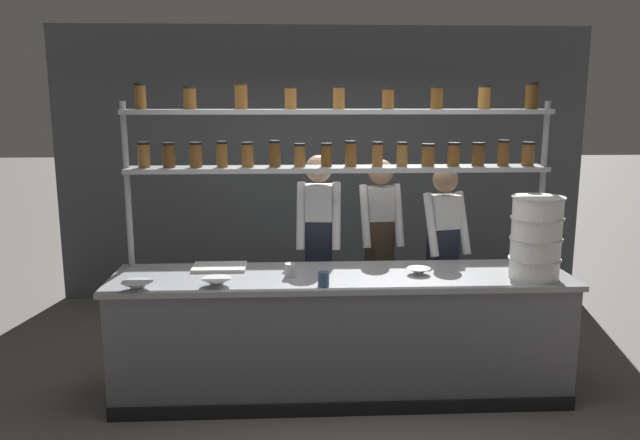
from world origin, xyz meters
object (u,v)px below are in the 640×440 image
Objects in this scene: container_stack at (536,238)px; prep_bowl_center_back at (137,286)px; prep_bowl_near_left at (216,282)px; prep_bowl_center_front at (419,271)px; spice_shelf_unit at (339,146)px; chef_right at (443,250)px; serving_cup_by_board at (324,279)px; serving_cup_front at (290,270)px; cutting_board at (220,267)px; chef_center at (380,242)px; chef_left at (319,243)px.

container_stack reaches higher than prep_bowl_center_back.
prep_bowl_near_left reaches higher than prep_bowl_center_front.
spice_shelf_unit is 5.45× the size of container_stack.
chef_right is at bearing 26.37° from prep_bowl_near_left.
spice_shelf_unit reaches higher than chef_right.
spice_shelf_unit is 1.57m from container_stack.
prep_bowl_center_back is at bearing -179.05° from serving_cup_by_board.
prep_bowl_center_front is at bearing 170.26° from container_stack.
prep_bowl_near_left is 2.07× the size of serving_cup_front.
container_stack is 3.44× the size of prep_bowl_center_front.
chef_right is at bearing 19.03° from spice_shelf_unit.
prep_bowl_center_front is at bearing 20.46° from serving_cup_by_board.
prep_bowl_near_left is 1.20× the size of prep_bowl_center_front.
serving_cup_by_board is at bearing 0.95° from prep_bowl_center_back.
container_stack is 2.32m from cutting_board.
prep_bowl_center_back is (-1.41, -0.64, -0.88)m from spice_shelf_unit.
prep_bowl_near_left is at bearing 176.92° from serving_cup_by_board.
prep_bowl_near_left is at bearing -171.09° from prep_bowl_center_front.
chef_right is (0.51, -0.20, -0.03)m from chef_center.
chef_right is 9.50× the size of prep_bowl_center_front.
prep_bowl_center_front is 0.94m from serving_cup_front.
prep_bowl_center_front is at bearing -130.74° from chef_right.
chef_center is 0.54m from chef_right.
chef_left reaches higher than serving_cup_by_board.
prep_bowl_center_front is (0.16, -0.86, -0.03)m from chef_center.
serving_cup_front is (-0.78, -0.88, 0.00)m from chef_center.
prep_bowl_center_front reaches higher than cutting_board.
container_stack reaches higher than serving_cup_front.
serving_cup_by_board is at bearing -33.05° from cutting_board.
spice_shelf_unit reaches higher than prep_bowl_center_back.
spice_shelf_unit is 1.10m from prep_bowl_center_front.
chef_right is at bearing 3.58° from chef_left.
prep_bowl_center_front is at bearing -84.64° from chef_center.
serving_cup_by_board reaches higher than prep_bowl_center_back.
cutting_board is at bearing 171.17° from prep_bowl_center_front.
container_stack is (0.46, -0.80, 0.28)m from chef_right.
chef_center is at bearing 134.09° from container_stack.
chef_left is at bearing 151.51° from container_stack.
serving_cup_front is at bearing -136.71° from chef_center.
prep_bowl_near_left is 0.52m from prep_bowl_center_back.
serving_cup_front is (-1.28, -0.68, 0.03)m from chef_right.
chef_right is 0.74m from prep_bowl_center_front.
prep_bowl_center_back is 1.06m from serving_cup_front.
prep_bowl_near_left reaches higher than cutting_board.
chef_center is 16.80× the size of serving_cup_front.
chef_right reaches higher than prep_bowl_near_left.
prep_bowl_center_back is (-1.27, -0.96, -0.06)m from chef_left.
cutting_board is (-0.77, -0.45, -0.08)m from chef_left.
chef_center is at bearing 52.16° from spice_shelf_unit.
container_stack is at bearing 4.85° from serving_cup_by_board.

